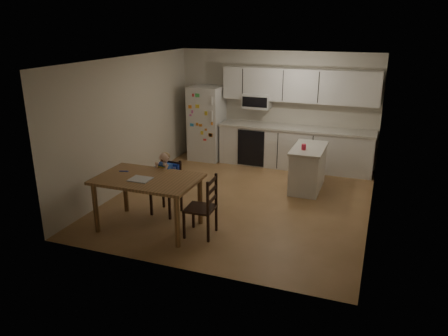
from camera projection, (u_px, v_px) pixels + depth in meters
room at (249, 127)px, 8.01m from camera, size 4.52×5.01×2.51m
refrigerator at (207, 123)px, 10.13m from camera, size 0.72×0.70×1.70m
kitchen_run at (295, 128)px, 9.53m from camera, size 3.37×0.62×2.15m
kitchen_island at (308, 168)px, 8.40m from camera, size 0.59×1.13×0.83m
red_cup at (304, 147)px, 8.10m from camera, size 0.09×0.09×0.11m
dining_table at (148, 185)px, 6.70m from camera, size 1.56×1.00×0.84m
napkin at (140, 179)px, 6.58m from camera, size 0.31×0.27×0.01m
toddler_spoon at (123, 171)px, 6.92m from camera, size 0.12×0.06×0.02m
chair_booster at (167, 176)px, 7.26m from camera, size 0.44×0.44×1.08m
chair_side at (206, 203)px, 6.49m from camera, size 0.44×0.44×0.95m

